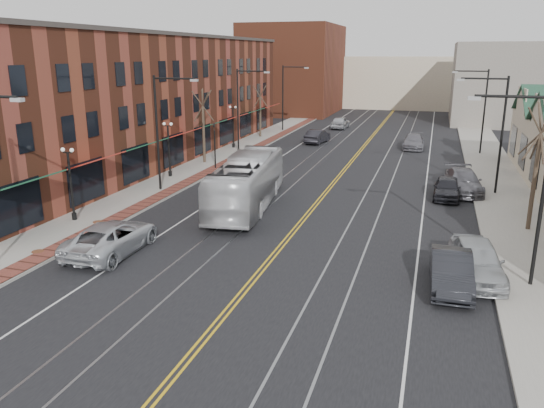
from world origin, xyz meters
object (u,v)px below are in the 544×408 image
Objects in this scene: transit_bus at (247,182)px; parked_car_b at (451,271)px; parked_suv at (112,237)px; parked_car_c at (463,182)px; parked_car_d at (447,188)px; parked_car_a at (476,260)px.

transit_bus is 15.31m from parked_car_b.
parked_car_b is (16.01, 0.62, -0.03)m from parked_suv.
parked_suv is at bearing -179.69° from parked_car_b.
parked_car_d is at bearing -126.22° from parked_car_c.
parked_car_b is 0.84× the size of parked_car_c.
parked_car_c reaches higher than parked_car_d.
parked_car_d is at bearing -136.58° from parked_suv.
transit_bus reaches higher than parked_suv.
parked_car_a is at bearing -97.15° from parked_car_c.
parked_car_a is 1.07× the size of parked_car_b.
transit_bus is 13.73m from parked_car_d.
parked_car_b is (12.32, -9.04, -0.87)m from transit_bus.
parked_car_a is 15.67m from parked_car_c.
parked_car_c reaches higher than parked_suv.
parked_car_b is 17.06m from parked_car_c.
parked_car_b is at bearing -134.96° from parked_car_a.
parked_car_c is at bearing -135.10° from parked_suv.
parked_car_d is at bearing 88.10° from parked_car_a.
parked_suv is 1.23× the size of parked_car_b.
parked_car_a reaches higher than parked_car_c.
parked_suv is at bearing -134.20° from parked_car_d.
parked_suv is 24.56m from parked_car_c.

